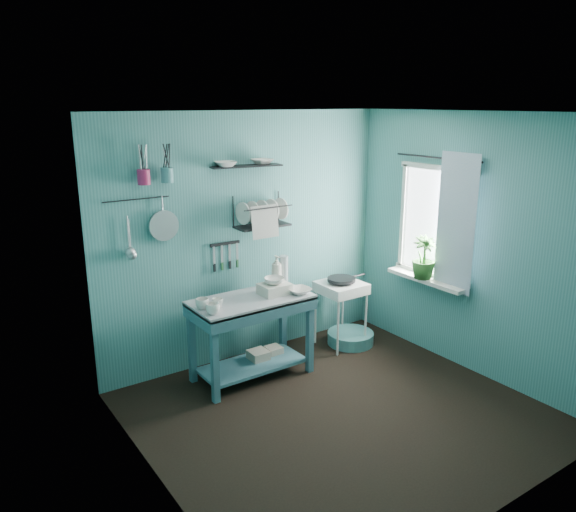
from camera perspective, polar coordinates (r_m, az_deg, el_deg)
floor at (r=5.01m, az=5.26°, el=-15.65°), size 3.20×3.20×0.00m
ceiling at (r=4.29m, az=6.10°, el=14.28°), size 3.20×3.20×0.00m
wall_back at (r=5.68m, az=-4.15°, el=1.85°), size 3.20×0.00×3.20m
wall_front at (r=3.56m, az=21.54°, el=-7.68°), size 3.20×0.00×3.20m
wall_left at (r=3.72m, az=-13.68°, el=-6.00°), size 0.00×3.00×3.00m
wall_right at (r=5.63m, az=18.21°, el=0.98°), size 0.00×3.00×3.00m
work_counter at (r=5.42m, az=-3.70°, el=-8.29°), size 1.17×0.64×0.80m
mug_left at (r=4.91m, az=-7.65°, el=-5.33°), size 0.12×0.12×0.10m
mug_mid at (r=5.03m, az=-7.16°, el=-4.79°), size 0.14×0.14×0.09m
mug_right at (r=5.03m, az=-8.69°, el=-4.83°), size 0.17×0.17×0.10m
wash_tub at (r=5.36m, az=-1.38°, el=-3.34°), size 0.28×0.22×0.10m
tub_bowl at (r=5.34m, az=-1.39°, el=-2.52°), size 0.20×0.20×0.06m
soap_bottle at (r=5.60m, az=-1.17°, el=-1.46°), size 0.11×0.12×0.30m
water_bottle at (r=5.67m, az=-0.44°, el=-1.34°), size 0.09×0.09×0.28m
counter_bowl at (r=5.38m, az=1.17°, el=-3.56°), size 0.22×0.22×0.05m
hotplate_stand at (r=6.13m, az=5.35°, el=-5.89°), size 0.48×0.48×0.71m
frying_pan at (r=6.00m, az=5.44°, el=-2.38°), size 0.30×0.30×0.03m
knife_strip at (r=5.52m, az=-6.43°, el=1.25°), size 0.32×0.03×0.03m
dish_rack at (r=5.56m, az=-2.63°, el=4.59°), size 0.57×0.28×0.32m
upper_shelf at (r=5.43m, az=-4.29°, el=9.11°), size 0.72×0.29×0.02m
shelf_bowl_left at (r=5.32m, az=-6.35°, el=9.41°), size 0.23×0.23×0.05m
shelf_bowl_right at (r=5.52m, az=-2.65°, el=9.96°), size 0.22×0.22×0.05m
utensil_cup_magenta at (r=5.03m, az=-14.45°, el=7.78°), size 0.11×0.11×0.13m
utensil_cup_teal at (r=5.10m, az=-12.18°, el=8.04°), size 0.11×0.11×0.13m
colander at (r=5.19m, az=-12.50°, el=3.03°), size 0.28×0.03×0.28m
ladle_outer at (r=5.09m, az=-15.94°, el=2.28°), size 0.01×0.01×0.30m
ladle_inner at (r=5.10m, az=-15.80°, el=2.01°), size 0.01×0.01×0.30m
hook_rail at (r=5.08m, az=-15.15°, el=5.58°), size 0.60×0.01×0.01m
window_glass at (r=5.86m, az=14.77°, el=3.31°), size 0.00×1.10×1.10m
windowsill at (r=5.94m, az=13.84°, el=-2.35°), size 0.16×0.95×0.04m
curtain at (r=5.61m, az=16.67°, el=3.17°), size 0.00×1.35×1.35m
curtain_rod at (r=5.73m, az=14.92°, el=9.62°), size 0.02×1.05×0.02m
potted_plant at (r=5.86m, az=13.62°, el=-0.14°), size 0.31×0.31×0.44m
storage_tin_large at (r=5.63m, az=-3.03°, el=-10.61°), size 0.18×0.18×0.22m
storage_tin_small at (r=5.75m, az=-1.47°, el=-10.11°), size 0.15×0.15×0.20m
floor_basin at (r=6.28m, az=6.36°, el=-8.25°), size 0.51×0.51×0.13m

